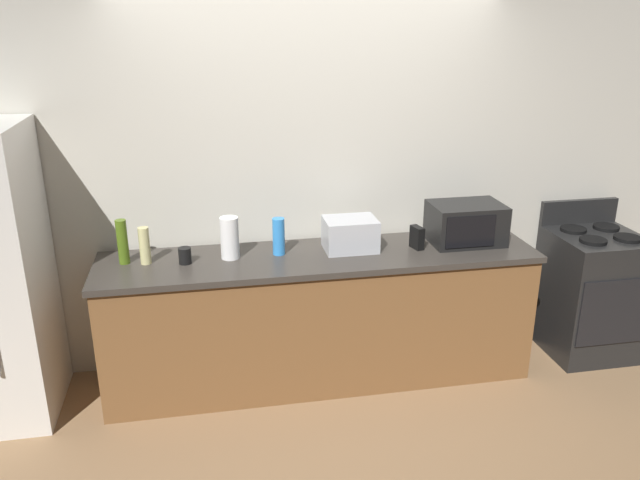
# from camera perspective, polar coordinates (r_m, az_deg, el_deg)

# --- Properties ---
(ground_plane) EXTENTS (8.00, 8.00, 0.00)m
(ground_plane) POSITION_cam_1_polar(r_m,az_deg,el_deg) (4.14, 1.07, -15.02)
(ground_plane) COLOR #93704C
(back_wall) EXTENTS (6.40, 0.10, 2.70)m
(back_wall) POSITION_cam_1_polar(r_m,az_deg,el_deg) (4.32, -1.03, 6.19)
(back_wall) COLOR beige
(back_wall) RESTS_ON ground_plane
(counter_run) EXTENTS (2.84, 0.64, 0.90)m
(counter_run) POSITION_cam_1_polar(r_m,az_deg,el_deg) (4.25, -0.00, -6.98)
(counter_run) COLOR brown
(counter_run) RESTS_ON ground_plane
(stove_range) EXTENTS (0.60, 0.61, 1.08)m
(stove_range) POSITION_cam_1_polar(r_m,az_deg,el_deg) (4.99, 23.27, -4.37)
(stove_range) COLOR black
(stove_range) RESTS_ON ground_plane
(microwave) EXTENTS (0.48, 0.35, 0.27)m
(microwave) POSITION_cam_1_polar(r_m,az_deg,el_deg) (4.36, 13.05, 1.49)
(microwave) COLOR black
(microwave) RESTS_ON counter_run
(toaster_oven) EXTENTS (0.34, 0.26, 0.21)m
(toaster_oven) POSITION_cam_1_polar(r_m,az_deg,el_deg) (4.13, 2.75, 0.53)
(toaster_oven) COLOR #B7BABF
(toaster_oven) RESTS_ON counter_run
(paper_towel_roll) EXTENTS (0.12, 0.12, 0.27)m
(paper_towel_roll) POSITION_cam_1_polar(r_m,az_deg,el_deg) (4.01, -8.17, 0.19)
(paper_towel_roll) COLOR white
(paper_towel_roll) RESTS_ON counter_run
(cordless_phone) EXTENTS (0.08, 0.12, 0.15)m
(cordless_phone) POSITION_cam_1_polar(r_m,az_deg,el_deg) (4.20, 8.76, 0.22)
(cordless_phone) COLOR black
(cordless_phone) RESTS_ON counter_run
(bottle_spray_cleaner) EXTENTS (0.08, 0.08, 0.24)m
(bottle_spray_cleaner) POSITION_cam_1_polar(r_m,az_deg,el_deg) (4.04, -3.76, 0.32)
(bottle_spray_cleaner) COLOR #338CE5
(bottle_spray_cleaner) RESTS_ON counter_run
(bottle_olive_oil) EXTENTS (0.07, 0.07, 0.28)m
(bottle_olive_oil) POSITION_cam_1_polar(r_m,az_deg,el_deg) (4.07, -17.43, -0.16)
(bottle_olive_oil) COLOR #4C6B19
(bottle_olive_oil) RESTS_ON counter_run
(bottle_vinegar) EXTENTS (0.07, 0.07, 0.24)m
(bottle_vinegar) POSITION_cam_1_polar(r_m,az_deg,el_deg) (4.03, -15.58, -0.49)
(bottle_vinegar) COLOR beige
(bottle_vinegar) RESTS_ON counter_run
(mug_black) EXTENTS (0.08, 0.08, 0.10)m
(mug_black) POSITION_cam_1_polar(r_m,az_deg,el_deg) (4.00, -12.12, -1.39)
(mug_black) COLOR black
(mug_black) RESTS_ON counter_run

